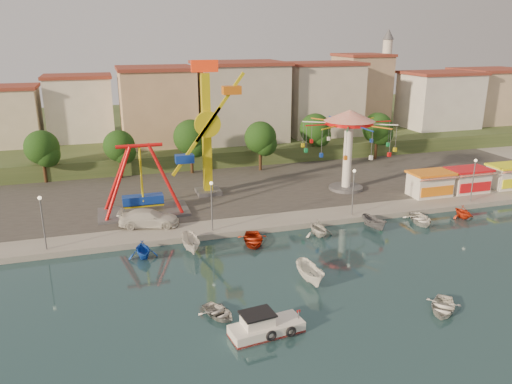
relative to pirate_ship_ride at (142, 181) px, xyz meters
name	(u,v)px	position (x,y,z in m)	size (l,w,h in m)	color
ground	(338,282)	(14.31, -20.45, -4.39)	(200.00, 200.00, 0.00)	#15343A
quay_deck	(199,139)	(14.31, 41.55, -4.09)	(200.00, 100.00, 0.60)	#9E998E
asphalt_pad	(242,180)	(14.31, 9.55, -3.79)	(90.00, 28.00, 0.01)	#4C4944
hill_terrace	(194,128)	(14.31, 46.55, -2.89)	(200.00, 60.00, 3.00)	#384C26
pirate_ship_ride	(142,181)	(0.00, 0.00, 0.00)	(10.00, 5.00, 8.00)	#59595E
kamikaze_tower	(209,132)	(8.84, 4.78, 4.11)	(6.29, 3.10, 16.50)	#59595E
wave_swinger	(349,132)	(26.09, 1.47, 3.80)	(11.60, 11.60, 10.40)	#59595E
booth_left	(430,183)	(34.91, -3.97, -2.23)	(5.40, 3.78, 3.08)	white
booth_mid	(468,180)	(40.55, -3.97, -2.23)	(5.40, 3.78, 3.08)	white
booth_right	(509,176)	(47.04, -3.97, -2.23)	(5.40, 3.78, 3.08)	white
lamp_post_0	(43,224)	(-9.69, -7.45, -1.29)	(0.14, 0.14, 5.00)	#59595E
lamp_post_1	(212,208)	(6.31, -7.45, -1.29)	(0.14, 0.14, 5.00)	#59595E
lamp_post_2	(353,194)	(22.31, -7.45, -1.29)	(0.14, 0.14, 5.00)	#59595E
lamp_post_3	(473,182)	(38.31, -7.45, -1.29)	(0.14, 0.14, 5.00)	#59595E
tree_0	(42,148)	(-11.69, 16.52, 1.08)	(4.60, 4.60, 7.19)	#382314
tree_1	(119,146)	(-1.69, 15.79, 0.81)	(4.35, 4.35, 6.80)	#382314
tree_2	(191,137)	(8.31, 15.36, 1.52)	(5.02, 5.02, 7.85)	#382314
tree_3	(260,138)	(18.31, 13.91, 1.16)	(4.68, 4.68, 7.32)	#382314
tree_4	(315,129)	(28.31, 16.90, 1.35)	(4.86, 4.86, 7.60)	#382314
tree_5	(377,128)	(38.31, 15.08, 1.31)	(4.83, 4.83, 7.54)	#382314
building_1	(80,116)	(-7.02, 30.93, 2.92)	(12.33, 9.01, 8.63)	silver
building_2	(161,104)	(6.13, 31.51, 4.22)	(11.95, 9.28, 11.23)	tan
building_3	(244,110)	(19.92, 28.35, 3.20)	(12.59, 10.50, 9.20)	beige
building_4	(308,104)	(33.38, 31.75, 3.22)	(10.75, 9.23, 9.24)	beige
building_5	(377,97)	(46.68, 29.88, 4.21)	(12.77, 10.96, 11.21)	tan
building_6	(436,93)	(58.46, 28.32, 4.78)	(8.23, 8.98, 12.36)	silver
building_7	(468,97)	(70.34, 33.25, 2.99)	(11.59, 10.93, 8.76)	beige
minaret	(386,74)	(50.31, 33.55, 8.15)	(2.80, 2.80, 18.00)	silver
cabin_motorboat	(265,328)	(5.95, -25.93, -3.91)	(5.38, 2.60, 1.82)	white
rowboat_a	(219,313)	(3.39, -22.81, -4.07)	(2.26, 3.16, 0.66)	beige
rowboat_b	(443,307)	(19.67, -27.09, -4.02)	(2.58, 3.61, 0.75)	silver
skiff	(310,274)	(11.96, -19.88, -3.59)	(1.57, 4.18, 1.62)	white
van	(149,218)	(0.20, -4.29, -2.89)	(2.53, 6.21, 1.80)	silver
moored_boat_1	(143,249)	(-1.05, -10.65, -3.57)	(2.70, 3.13, 1.65)	blue
moored_boat_2	(191,244)	(3.52, -10.65, -3.61)	(1.54, 4.08, 1.58)	silver
moored_boat_3	(253,240)	(9.72, -10.65, -3.96)	(2.98, 4.17, 0.86)	#B9290E
moored_boat_4	(318,228)	(16.81, -10.65, -3.52)	(2.86, 3.32, 1.75)	silver
moored_boat_5	(374,223)	(23.29, -10.65, -3.71)	(1.34, 3.56, 1.37)	slate
moored_boat_6	(420,219)	(29.11, -10.65, -3.96)	(3.01, 4.22, 0.87)	white
moored_boat_7	(463,212)	(34.68, -10.65, -3.65)	(2.43, 2.82, 1.48)	red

